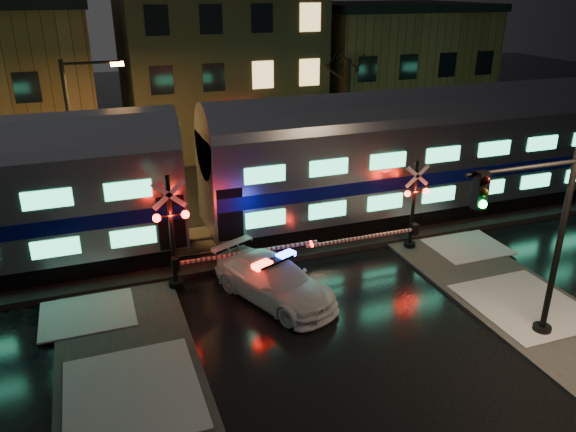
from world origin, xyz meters
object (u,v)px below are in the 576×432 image
at_px(crossing_signal_left, 183,244).
at_px(traffic_light, 535,247).
at_px(police_car, 274,281).
at_px(streetlight, 79,136).
at_px(crossing_signal_right, 406,216).

bearing_deg(crossing_signal_left, traffic_light, -36.83).
relative_size(police_car, traffic_light, 0.89).
relative_size(police_car, streetlight, 0.73).
xyz_separation_m(crossing_signal_left, traffic_light, (9.02, -6.75, 1.45)).
height_order(crossing_signal_right, crossing_signal_left, crossing_signal_left).
distance_m(crossing_signal_left, traffic_light, 11.36).
bearing_deg(police_car, traffic_light, -61.70).
bearing_deg(police_car, crossing_signal_left, 123.32).
distance_m(crossing_signal_right, streetlight, 14.01).
xyz_separation_m(crossing_signal_left, streetlight, (-3.02, 6.69, 2.51)).
bearing_deg(streetlight, traffic_light, -48.15).
height_order(crossing_signal_right, traffic_light, traffic_light).
bearing_deg(streetlight, crossing_signal_right, -29.18).
relative_size(crossing_signal_right, crossing_signal_left, 0.88).
bearing_deg(crossing_signal_left, police_car, -33.27).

